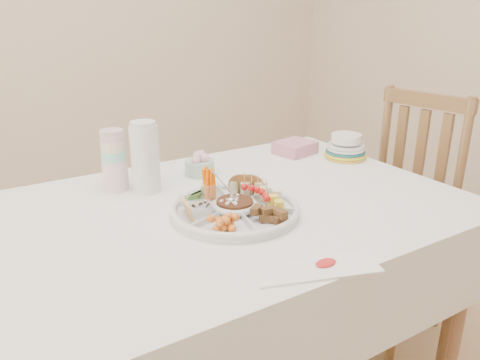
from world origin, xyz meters
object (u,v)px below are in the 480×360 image
dining_table (225,307)px  party_tray (235,208)px  chair (390,219)px  plate_stack (346,145)px  thermos (145,156)px

dining_table → party_tray: party_tray is taller
chair → dining_table: bearing=171.9°
plate_stack → thermos: bearing=174.5°
chair → plate_stack: size_ratio=6.00×
dining_table → chair: (0.80, 0.00, 0.14)m
dining_table → thermos: 0.58m
dining_table → chair: 0.81m
chair → party_tray: 0.85m
chair → thermos: chair is taller
chair → plate_stack: (-0.13, 0.16, 0.30)m
party_tray → plate_stack: plate_stack is taller
thermos → plate_stack: 0.84m
dining_table → party_tray: bearing=-94.0°
party_tray → plate_stack: (0.68, 0.24, 0.03)m
thermos → party_tray: bearing=-64.9°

